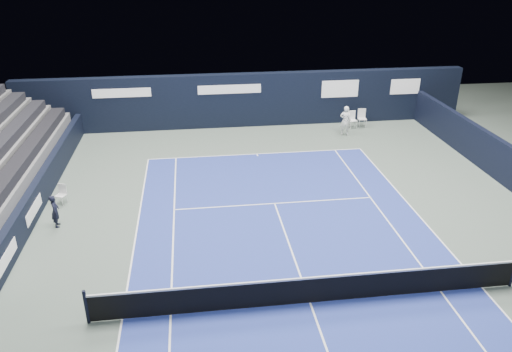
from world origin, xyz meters
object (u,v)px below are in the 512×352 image
Objects in this scene: tennis_player at (345,121)px; tennis_net at (311,289)px; line_judge_chair at (62,193)px; folding_chair_back_b at (362,117)px; folding_chair_back_a at (352,116)px.

tennis_net is at bearing -110.57° from tennis_player.
tennis_net is (8.68, -7.61, 0.03)m from line_judge_chair.
folding_chair_back_a is at bearing -166.90° from folding_chair_back_b.
folding_chair_back_b is 1.94m from tennis_player.
folding_chair_back_a is 16.63m from line_judge_chair.
tennis_player reaches higher than tennis_net.
line_judge_chair is (-14.74, -7.69, -0.18)m from folding_chair_back_a.
tennis_player is at bearing 49.42° from line_judge_chair.
tennis_player is (13.97, 6.49, 0.36)m from line_judge_chair.
line_judge_chair is 15.41m from tennis_player.
folding_chair_back_b is at bearing 42.64° from tennis_player.
tennis_player is at bearing 69.43° from tennis_net.
tennis_net is at bearing -16.71° from line_judge_chair.
folding_chair_back_a is 16.46m from tennis_net.
folding_chair_back_a is at bearing 68.39° from tennis_net.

